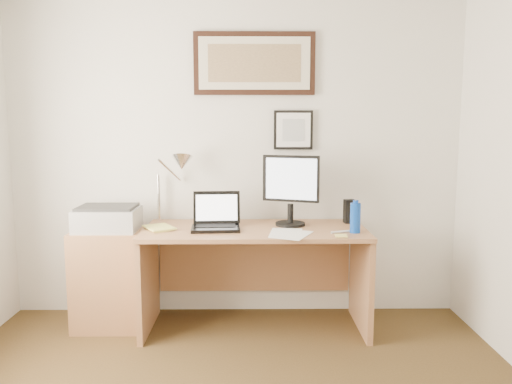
{
  "coord_description": "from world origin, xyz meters",
  "views": [
    {
      "loc": [
        0.12,
        -1.89,
        1.5
      ],
      "look_at": [
        0.16,
        1.43,
        1.04
      ],
      "focal_mm": 35.0,
      "sensor_mm": 36.0,
      "label": 1
    }
  ],
  "objects_px": {
    "printer": "(108,218)",
    "water_bottle": "(355,218)",
    "side_cabinet": "(110,278)",
    "desk": "(255,257)",
    "laptop": "(216,221)",
    "lcd_monitor": "(291,187)",
    "book": "(148,229)"
  },
  "relations": [
    {
      "from": "side_cabinet",
      "to": "water_bottle",
      "type": "height_order",
      "value": "water_bottle"
    },
    {
      "from": "book",
      "to": "side_cabinet",
      "type": "bearing_deg",
      "value": 159.66
    },
    {
      "from": "desk",
      "to": "laptop",
      "type": "distance_m",
      "value": 0.41
    },
    {
      "from": "book",
      "to": "printer",
      "type": "bearing_deg",
      "value": 160.6
    },
    {
      "from": "lcd_monitor",
      "to": "printer",
      "type": "height_order",
      "value": "lcd_monitor"
    },
    {
      "from": "laptop",
      "to": "desk",
      "type": "bearing_deg",
      "value": 17.84
    },
    {
      "from": "water_bottle",
      "to": "lcd_monitor",
      "type": "xyz_separation_m",
      "value": [
        -0.43,
        0.25,
        0.19
      ]
    },
    {
      "from": "water_bottle",
      "to": "desk",
      "type": "relative_size",
      "value": 0.13
    },
    {
      "from": "water_bottle",
      "to": "laptop",
      "type": "distance_m",
      "value": 0.98
    },
    {
      "from": "water_bottle",
      "to": "side_cabinet",
      "type": "bearing_deg",
      "value": 173.56
    },
    {
      "from": "lcd_monitor",
      "to": "water_bottle",
      "type": "bearing_deg",
      "value": -29.88
    },
    {
      "from": "laptop",
      "to": "printer",
      "type": "height_order",
      "value": "laptop"
    },
    {
      "from": "laptop",
      "to": "printer",
      "type": "distance_m",
      "value": 0.79
    },
    {
      "from": "water_bottle",
      "to": "lcd_monitor",
      "type": "distance_m",
      "value": 0.53
    },
    {
      "from": "book",
      "to": "desk",
      "type": "xyz_separation_m",
      "value": [
        0.76,
        0.15,
        -0.24
      ]
    },
    {
      "from": "book",
      "to": "desk",
      "type": "bearing_deg",
      "value": 11.28
    },
    {
      "from": "side_cabinet",
      "to": "printer",
      "type": "height_order",
      "value": "printer"
    },
    {
      "from": "book",
      "to": "lcd_monitor",
      "type": "bearing_deg",
      "value": 9.06
    },
    {
      "from": "laptop",
      "to": "side_cabinet",
      "type": "bearing_deg",
      "value": 176.06
    },
    {
      "from": "desk",
      "to": "lcd_monitor",
      "type": "relative_size",
      "value": 3.08
    },
    {
      "from": "side_cabinet",
      "to": "lcd_monitor",
      "type": "bearing_deg",
      "value": 2.03
    },
    {
      "from": "water_bottle",
      "to": "printer",
      "type": "height_order",
      "value": "water_bottle"
    },
    {
      "from": "printer",
      "to": "water_bottle",
      "type": "bearing_deg",
      "value": -6.24
    },
    {
      "from": "lcd_monitor",
      "to": "printer",
      "type": "bearing_deg",
      "value": -177.69
    },
    {
      "from": "side_cabinet",
      "to": "desk",
      "type": "xyz_separation_m",
      "value": [
        1.07,
        0.04,
        0.15
      ]
    },
    {
      "from": "desk",
      "to": "lcd_monitor",
      "type": "xyz_separation_m",
      "value": [
        0.26,
        0.01,
        0.53
      ]
    },
    {
      "from": "water_bottle",
      "to": "laptop",
      "type": "height_order",
      "value": "laptop"
    },
    {
      "from": "desk",
      "to": "laptop",
      "type": "bearing_deg",
      "value": -162.16
    },
    {
      "from": "lcd_monitor",
      "to": "printer",
      "type": "distance_m",
      "value": 1.35
    },
    {
      "from": "side_cabinet",
      "to": "desk",
      "type": "height_order",
      "value": "desk"
    },
    {
      "from": "water_bottle",
      "to": "desk",
      "type": "bearing_deg",
      "value": 161.32
    },
    {
      "from": "side_cabinet",
      "to": "printer",
      "type": "relative_size",
      "value": 1.66
    }
  ]
}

